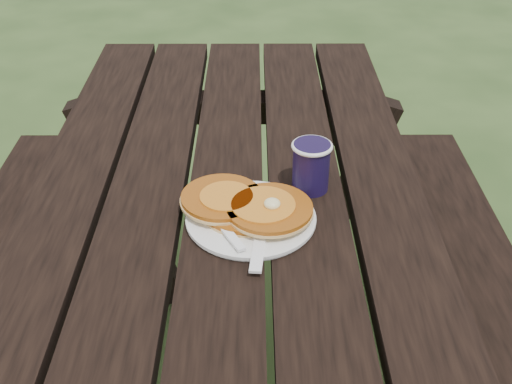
{
  "coord_description": "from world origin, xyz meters",
  "views": [
    {
      "loc": [
        0.05,
        -0.88,
        1.42
      ],
      "look_at": [
        0.06,
        0.05,
        0.8
      ],
      "focal_mm": 45.0,
      "sensor_mm": 36.0,
      "label": 1
    }
  ],
  "objects_px": {
    "picnic_table": "(228,381)",
    "pancake_stack": "(247,205)",
    "plate": "(251,219)",
    "coffee_cup": "(311,164)"
  },
  "relations": [
    {
      "from": "plate",
      "to": "pancake_stack",
      "type": "xyz_separation_m",
      "value": [
        -0.01,
        0.01,
        0.02
      ]
    },
    {
      "from": "picnic_table",
      "to": "pancake_stack",
      "type": "xyz_separation_m",
      "value": [
        0.04,
        0.05,
        0.41
      ]
    },
    {
      "from": "plate",
      "to": "pancake_stack",
      "type": "relative_size",
      "value": 0.96
    },
    {
      "from": "picnic_table",
      "to": "coffee_cup",
      "type": "bearing_deg",
      "value": 41.34
    },
    {
      "from": "pancake_stack",
      "to": "plate",
      "type": "bearing_deg",
      "value": -61.71
    },
    {
      "from": "pancake_stack",
      "to": "coffee_cup",
      "type": "height_order",
      "value": "coffee_cup"
    },
    {
      "from": "plate",
      "to": "pancake_stack",
      "type": "bearing_deg",
      "value": 118.29
    },
    {
      "from": "picnic_table",
      "to": "plate",
      "type": "relative_size",
      "value": 8.06
    },
    {
      "from": "picnic_table",
      "to": "pancake_stack",
      "type": "bearing_deg",
      "value": 49.91
    },
    {
      "from": "plate",
      "to": "coffee_cup",
      "type": "bearing_deg",
      "value": 43.26
    }
  ]
}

